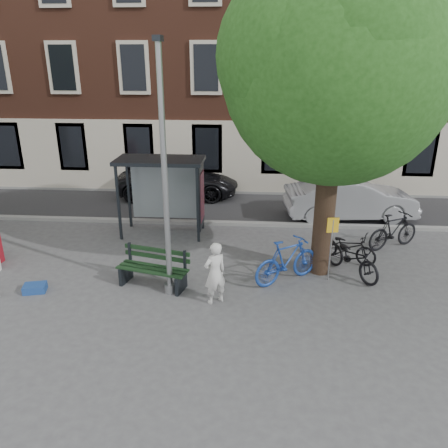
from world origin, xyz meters
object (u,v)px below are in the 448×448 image
lamppost (165,188)px  painter (215,273)px  bike_d (394,231)px  bench (154,270)px  car_silver (350,198)px  bus_shelter (173,179)px  notice_sign (332,236)px  car_dark (179,180)px  bike_c (352,257)px  bike_b (287,260)px  bike_a (347,246)px

lamppost → painter: (1.20, -0.40, -1.99)m
lamppost → bike_d: 7.63m
bench → car_silver: bearing=57.5°
bus_shelter → notice_sign: bearing=-33.1°
bus_shelter → notice_sign: (4.77, -3.11, -0.63)m
bus_shelter → bench: 4.04m
lamppost → car_dark: 8.74m
bench → bike_c: size_ratio=0.97×
painter → bench: painter is taller
bike_d → bike_b: bearing=96.8°
car_dark → notice_sign: (5.37, -7.41, 0.57)m
bus_shelter → painter: bearing=-68.1°
bike_b → car_silver: car_silver is taller
bike_a → car_silver: bearing=19.3°
painter → bike_b: 2.20m
car_silver → bus_shelter: bearing=101.0°
bench → notice_sign: 4.77m
bench → bike_b: size_ratio=0.96×
painter → notice_sign: notice_sign is taller
bench → notice_sign: size_ratio=1.10×
bike_a → car_dark: car_dark is taller
bus_shelter → bike_d: bearing=-6.2°
bike_a → car_dark: bearing=75.6°
painter → lamppost: bearing=-52.6°
bench → bike_a: 5.69m
bus_shelter → bike_d: bus_shelter is taller
painter → bike_c: bearing=171.6°
car_silver → bike_d: bearing=-168.9°
bench → bike_a: (5.36, 1.90, 0.02)m
bike_c → car_silver: bearing=48.0°
bus_shelter → bike_d: 7.27m
bike_d → notice_sign: (-2.34, -2.34, 0.70)m
painter → bike_d: size_ratio=0.82×
bike_b → car_silver: 5.85m
lamppost → car_silver: (5.65, 6.05, -2.00)m
lamppost → bike_c: 5.49m
painter → notice_sign: size_ratio=0.89×
lamppost → bus_shelter: size_ratio=2.14×
painter → car_dark: size_ratio=0.31×
bus_shelter → bike_b: 5.05m
bike_b → notice_sign: size_ratio=1.14×
bike_a → car_silver: (0.79, 3.79, 0.32)m
painter → bike_c: size_ratio=0.79×
bike_d → car_dark: 9.23m
bike_c → bike_b: bearing=164.2°
bench → notice_sign: bearing=22.6°
bench → car_dark: (-0.71, 8.05, 0.27)m
lamppost → notice_sign: (4.16, 0.99, -1.50)m
painter → bike_a: 4.53m
painter → bike_c: painter is taller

